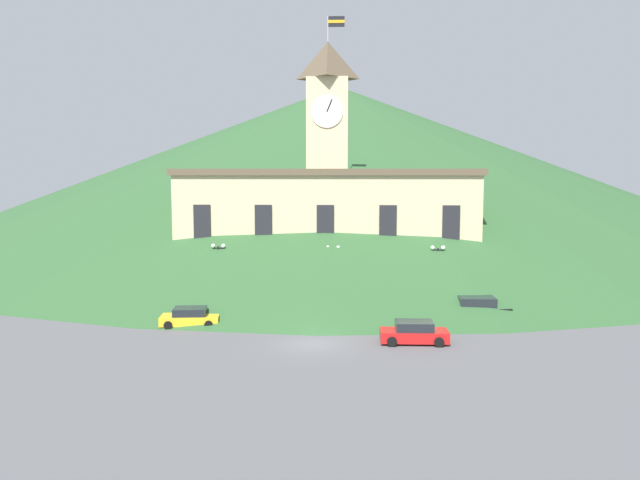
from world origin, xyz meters
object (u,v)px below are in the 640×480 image
at_px(pedestrian, 422,301).
at_px(car_red_sedan, 414,333).
at_px(street_lamp_far_right, 218,259).
at_px(car_yellow_coupe, 190,317).
at_px(car_green_wagon, 287,304).
at_px(car_silver_hatch, 376,308).
at_px(street_lamp_left, 438,261).
at_px(car_black_suv, 476,310).
at_px(street_lamp_far_left, 333,260).

bearing_deg(pedestrian, car_red_sedan, -173.67).
relative_size(street_lamp_far_right, car_yellow_coupe, 1.12).
bearing_deg(car_green_wagon, car_silver_hatch, -8.14).
xyz_separation_m(street_lamp_left, car_silver_hatch, (-5.56, -6.33, -2.84)).
xyz_separation_m(car_black_suv, car_red_sedan, (-5.29, -6.61, -0.16)).
relative_size(street_lamp_left, car_green_wagon, 1.04).
relative_size(street_lamp_far_right, car_red_sedan, 1.10).
bearing_deg(street_lamp_far_left, car_silver_hatch, -61.03).
xyz_separation_m(street_lamp_left, pedestrian, (-1.86, -4.85, -2.56)).
distance_m(street_lamp_far_left, car_red_sedan, 15.23).
bearing_deg(car_yellow_coupe, car_black_suv, -178.55).
relative_size(car_yellow_coupe, car_silver_hatch, 1.08).
distance_m(street_lamp_far_left, car_black_suv, 13.44).
bearing_deg(street_lamp_far_right, pedestrian, -15.66).
relative_size(street_lamp_left, car_yellow_coupe, 1.11).
xyz_separation_m(car_yellow_coupe, pedestrian, (17.24, 5.20, 0.35)).
xyz_separation_m(street_lamp_far_left, car_black_suv, (11.03, -7.20, -2.67)).
distance_m(street_lamp_far_left, pedestrian, 9.04).
height_order(car_red_sedan, pedestrian, pedestrian).
bearing_deg(street_lamp_left, pedestrian, -111.03).
distance_m(car_green_wagon, car_silver_hatch, 7.04).
xyz_separation_m(car_black_suv, car_green_wagon, (-14.52, 1.70, -0.11)).
distance_m(car_red_sedan, pedestrian, 9.10).
xyz_separation_m(street_lamp_far_left, pedestrian, (7.20, -4.85, -2.52)).
height_order(street_lamp_far_right, pedestrian, street_lamp_far_right).
bearing_deg(car_green_wagon, car_black_suv, -8.11).
height_order(street_lamp_far_right, street_lamp_left, street_lamp_far_right).
distance_m(street_lamp_left, car_silver_hatch, 8.89).
distance_m(street_lamp_left, car_black_suv, 7.94).
bearing_deg(street_lamp_far_right, car_silver_hatch, -24.96).
bearing_deg(car_black_suv, street_lamp_left, 103.90).
xyz_separation_m(street_lamp_far_left, car_red_sedan, (5.74, -13.82, -2.82)).
bearing_deg(car_black_suv, car_red_sedan, -130.05).
distance_m(street_lamp_far_right, pedestrian, 18.14).
height_order(car_red_sedan, car_silver_hatch, car_silver_hatch).
height_order(car_yellow_coupe, pedestrian, pedestrian).
distance_m(car_black_suv, car_red_sedan, 8.47).
bearing_deg(car_red_sedan, street_lamp_far_left, 111.77).
bearing_deg(street_lamp_left, car_silver_hatch, -131.28).
height_order(car_black_suv, pedestrian, car_black_suv).
distance_m(street_lamp_left, car_red_sedan, 14.50).
relative_size(street_lamp_far_right, pedestrian, 2.74).
bearing_deg(car_silver_hatch, car_black_suv, 168.54).
bearing_deg(street_lamp_left, car_yellow_coupe, -152.25).
relative_size(car_black_suv, pedestrian, 2.77).
xyz_separation_m(street_lamp_far_left, car_yellow_coupe, (-10.04, -10.05, -2.87)).
xyz_separation_m(street_lamp_left, car_black_suv, (1.97, -7.20, -2.70)).
bearing_deg(street_lamp_far_left, street_lamp_far_right, 180.00).
relative_size(street_lamp_far_left, car_yellow_coupe, 1.09).
bearing_deg(car_yellow_coupe, street_lamp_far_right, -95.94).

